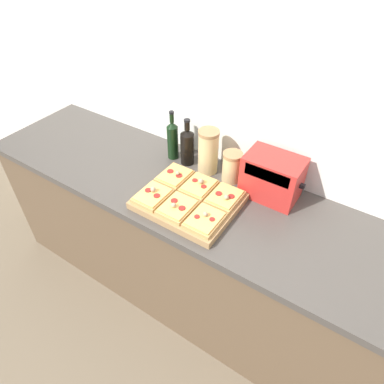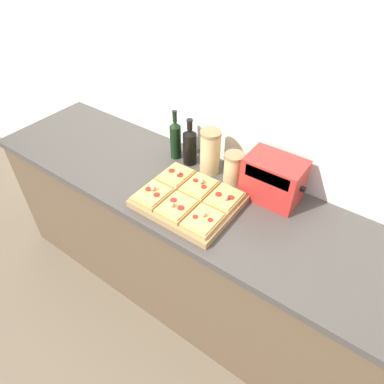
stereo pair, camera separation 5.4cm
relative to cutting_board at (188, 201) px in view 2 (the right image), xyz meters
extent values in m
plane|color=brown|center=(-0.01, -0.22, -0.92)|extent=(12.00, 12.00, 0.00)
cube|color=silver|center=(-0.01, 0.45, 0.33)|extent=(6.00, 0.06, 2.50)
cube|color=brown|center=(-0.01, 0.10, -0.49)|extent=(2.60, 0.64, 0.87)
cube|color=#423D38|center=(-0.01, 0.10, -0.04)|extent=(2.63, 0.67, 0.04)
cube|color=#A37A4C|center=(0.00, 0.00, 0.00)|extent=(0.47, 0.39, 0.04)
cube|color=tan|center=(-0.15, 0.09, 0.03)|extent=(0.14, 0.18, 0.02)
cube|color=#E5A856|center=(-0.15, 0.09, 0.04)|extent=(0.13, 0.16, 0.01)
cylinder|color=maroon|center=(-0.18, 0.10, 0.05)|extent=(0.03, 0.03, 0.00)
cylinder|color=maroon|center=(-0.12, 0.09, 0.05)|extent=(0.03, 0.03, 0.00)
sphere|color=tan|center=(-0.13, 0.10, 0.06)|extent=(0.02, 0.02, 0.02)
cube|color=tan|center=(0.00, 0.09, 0.03)|extent=(0.14, 0.18, 0.02)
cube|color=#E5A856|center=(0.00, 0.09, 0.04)|extent=(0.13, 0.16, 0.01)
cylinder|color=maroon|center=(-0.03, 0.10, 0.05)|extent=(0.03, 0.03, 0.00)
cylinder|color=maroon|center=(0.03, 0.09, 0.05)|extent=(0.03, 0.03, 0.00)
sphere|color=tan|center=(0.01, 0.10, 0.06)|extent=(0.03, 0.03, 0.03)
cube|color=tan|center=(0.15, 0.09, 0.03)|extent=(0.14, 0.18, 0.02)
cube|color=#E5A856|center=(0.15, 0.09, 0.04)|extent=(0.13, 0.16, 0.01)
cylinder|color=maroon|center=(0.12, 0.08, 0.05)|extent=(0.03, 0.03, 0.00)
cylinder|color=maroon|center=(0.18, 0.10, 0.05)|extent=(0.03, 0.03, 0.00)
sphere|color=tan|center=(0.17, 0.07, 0.06)|extent=(0.02, 0.02, 0.02)
cube|color=tan|center=(-0.15, -0.09, 0.03)|extent=(0.14, 0.18, 0.02)
cube|color=#E5A856|center=(-0.15, -0.09, 0.04)|extent=(0.13, 0.16, 0.01)
cylinder|color=maroon|center=(-0.18, -0.09, 0.05)|extent=(0.03, 0.03, 0.00)
cylinder|color=maroon|center=(-0.12, -0.10, 0.05)|extent=(0.03, 0.03, 0.00)
sphere|color=tan|center=(-0.16, -0.08, 0.06)|extent=(0.03, 0.03, 0.03)
cube|color=tan|center=(0.00, -0.09, 0.03)|extent=(0.14, 0.18, 0.02)
cube|color=#E5A856|center=(0.00, -0.09, 0.04)|extent=(0.13, 0.16, 0.01)
cylinder|color=maroon|center=(-0.03, -0.08, 0.05)|extent=(0.03, 0.03, 0.00)
cylinder|color=maroon|center=(0.03, -0.10, 0.05)|extent=(0.03, 0.03, 0.00)
sphere|color=tan|center=(-0.01, -0.11, 0.06)|extent=(0.02, 0.02, 0.02)
cube|color=tan|center=(0.15, -0.09, 0.03)|extent=(0.14, 0.18, 0.02)
cube|color=#E5A856|center=(0.15, -0.09, 0.04)|extent=(0.13, 0.16, 0.01)
cylinder|color=maroon|center=(0.12, -0.11, 0.05)|extent=(0.03, 0.03, 0.00)
cylinder|color=maroon|center=(0.18, -0.09, 0.05)|extent=(0.03, 0.03, 0.00)
sphere|color=tan|center=(0.15, -0.08, 0.06)|extent=(0.02, 0.02, 0.02)
cylinder|color=black|center=(-0.30, 0.29, 0.08)|extent=(0.06, 0.06, 0.20)
cone|color=black|center=(-0.30, 0.29, 0.20)|extent=(0.06, 0.06, 0.03)
cylinder|color=black|center=(-0.30, 0.29, 0.24)|extent=(0.02, 0.02, 0.05)
cylinder|color=black|center=(-0.30, 0.29, 0.27)|extent=(0.03, 0.03, 0.01)
cylinder|color=black|center=(-0.20, 0.29, 0.08)|extent=(0.08, 0.08, 0.19)
cone|color=black|center=(-0.20, 0.29, 0.18)|extent=(0.08, 0.08, 0.03)
cylinder|color=black|center=(-0.20, 0.29, 0.22)|extent=(0.03, 0.03, 0.05)
cylinder|color=black|center=(-0.20, 0.29, 0.25)|extent=(0.03, 0.03, 0.01)
cylinder|color=tan|center=(-0.07, 0.29, 0.10)|extent=(0.11, 0.11, 0.23)
cylinder|color=#937047|center=(-0.07, 0.29, 0.23)|extent=(0.11, 0.11, 0.02)
cylinder|color=tan|center=(0.08, 0.29, 0.06)|extent=(0.10, 0.10, 0.15)
cylinder|color=#937047|center=(0.08, 0.29, 0.14)|extent=(0.10, 0.10, 0.02)
cube|color=red|center=(0.30, 0.29, 0.10)|extent=(0.28, 0.18, 0.23)
cube|color=black|center=(0.30, 0.20, 0.17)|extent=(0.22, 0.01, 0.06)
cube|color=black|center=(0.46, 0.29, 0.11)|extent=(0.02, 0.02, 0.02)
camera|label=1|loc=(0.70, -1.03, 1.15)|focal=32.00mm
camera|label=2|loc=(0.75, -1.00, 1.15)|focal=32.00mm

